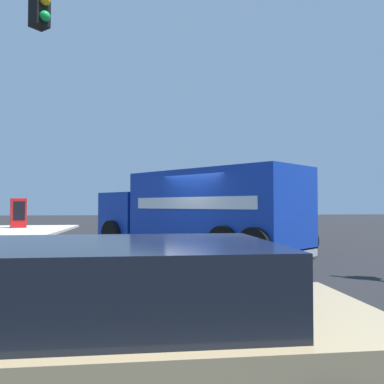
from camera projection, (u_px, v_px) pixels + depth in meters
ground_plane at (205, 256)px, 12.15m from camera, size 100.00×100.00×0.00m
delivery_truck at (199, 210)px, 13.32m from camera, size 7.75×6.99×2.69m
sedan_tan at (87, 340)px, 2.77m from camera, size 2.05×4.30×1.31m
vending_machine_red at (18, 213)px, 24.90m from camera, size 1.04×1.12×1.85m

